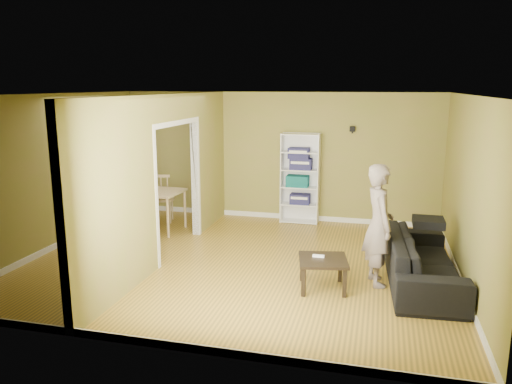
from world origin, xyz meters
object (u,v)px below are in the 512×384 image
Objects in this scene: sofa at (423,253)px; person at (379,215)px; dining_table at (149,194)px; chair_left at (114,203)px; chair_far at (163,197)px; bookshelf at (300,178)px; chair_near at (134,212)px; coffee_table at (323,263)px.

person reaches higher than sofa.
chair_left reaches higher than dining_table.
sofa is at bearing 140.88° from chair_far.
chair_left is at bearing -158.78° from bookshelf.
chair_near is at bearing 47.55° from chair_left.
coffee_table is at bearing 108.17° from sofa.
chair_far is at bearing 89.98° from dining_table.
sofa is at bearing 21.70° from coffee_table.
dining_table is 1.24× the size of chair_left.
dining_table is (-3.56, 2.04, 0.33)m from coffee_table.
bookshelf is (-2.18, 2.81, 0.46)m from sofa.
chair_far is at bearing 44.42° from person.
dining_table is 0.75m from chair_left.
bookshelf is 2.80× the size of coffee_table.
sofa is 2.32× the size of chair_left.
chair_left is at bearing 154.88° from coffee_table.
person is at bearing -62.07° from bookshelf.
chair_far is at bearing 143.26° from coffee_table.
sofa is 5.12m from dining_table.
bookshelf is 1.84× the size of chair_near.
dining_table is at bearing -154.32° from bookshelf.
dining_table is at bearing 51.25° from person.
chair_far reaches higher than sofa.
chair_near is at bearing 73.17° from chair_far.
chair_left is 1.03× the size of chair_near.
chair_left is (-4.28, 2.01, 0.14)m from coffee_table.
dining_table is at bearing 82.99° from chair_near.
bookshelf is 3.32m from chair_near.
chair_left reaches higher than coffee_table.
chair_far is (0.72, 0.65, 0.00)m from chair_left.
chair_left is (-5.60, 1.48, 0.06)m from sofa.
bookshelf is 1.79× the size of chair_far.
bookshelf reaches higher than dining_table.
dining_table reaches higher than coffee_table.
coffee_table is (-1.33, -0.53, -0.08)m from sofa.
dining_table is (-2.70, -1.30, -0.20)m from bookshelf.
chair_far is (-3.55, 2.65, 0.14)m from coffee_table.
dining_table is at bearing 69.28° from sofa.
chair_near is at bearing 75.44° from sofa.
person is 3.34m from bookshelf.
sofa is at bearing -52.14° from bookshelf.
person reaches higher than chair_near.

